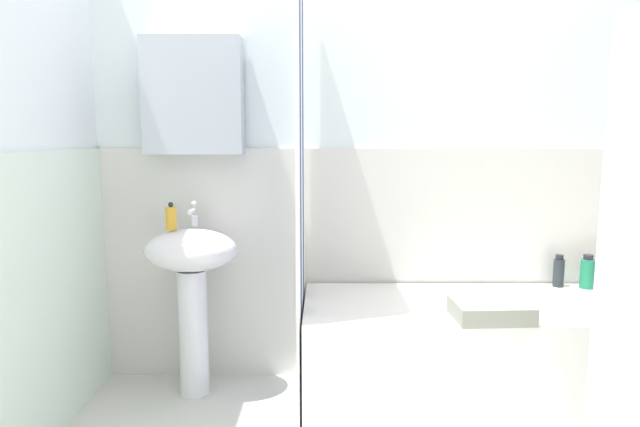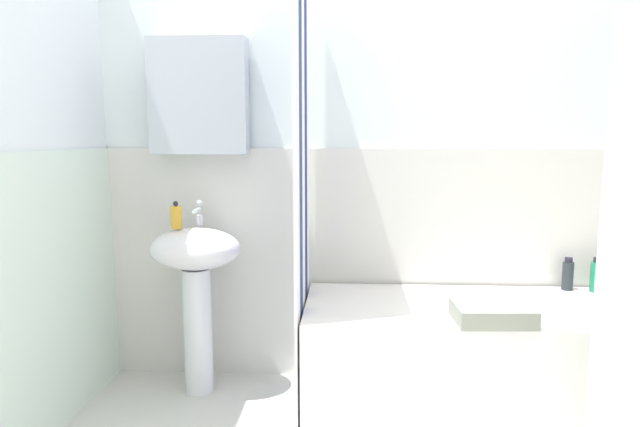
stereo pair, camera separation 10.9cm
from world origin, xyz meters
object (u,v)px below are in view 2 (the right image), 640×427
object	(u,v)px
bathtub	(481,359)
conditioner_bottle	(568,275)
soap_dispenser	(176,217)
towel_folded	(492,313)
sink	(196,273)
lotion_bottle	(597,276)
shampoo_bottle	(617,273)

from	to	relation	value
bathtub	conditioner_bottle	distance (m)	0.64
soap_dispenser	towel_folded	bearing A→B (deg)	-13.64
soap_dispenser	sink	bearing A→B (deg)	8.52
sink	conditioner_bottle	world-z (taller)	sink
bathtub	conditioner_bottle	world-z (taller)	conditioner_bottle
conditioner_bottle	lotion_bottle	bearing A→B (deg)	-12.16
lotion_bottle	towel_folded	world-z (taller)	lotion_bottle
soap_dispenser	shampoo_bottle	distance (m)	2.15
soap_dispenser	bathtub	size ratio (longest dim) A/B	0.08
lotion_bottle	conditioner_bottle	world-z (taller)	lotion_bottle
lotion_bottle	shampoo_bottle	bearing A→B (deg)	6.95
conditioner_bottle	soap_dispenser	bearing A→B (deg)	-175.46
bathtub	towel_folded	world-z (taller)	towel_folded
sink	lotion_bottle	distance (m)	1.95
sink	soap_dispenser	world-z (taller)	soap_dispenser
sink	towel_folded	bearing A→B (deg)	-14.97
lotion_bottle	towel_folded	distance (m)	0.78
soap_dispenser	lotion_bottle	xyz separation A→B (m)	(2.03, 0.12, -0.29)
bathtub	shampoo_bottle	distance (m)	0.82
soap_dispenser	shampoo_bottle	size ratio (longest dim) A/B	0.67
bathtub	sink	bearing A→B (deg)	174.38
conditioner_bottle	shampoo_bottle	bearing A→B (deg)	-3.98
soap_dispenser	conditioner_bottle	xyz separation A→B (m)	(1.90, 0.15, -0.29)
bathtub	shampoo_bottle	world-z (taller)	shampoo_bottle
bathtub	lotion_bottle	xyz separation A→B (m)	(0.60, 0.24, 0.33)
sink	bathtub	xyz separation A→B (m)	(1.35, -0.13, -0.35)
soap_dispenser	conditioner_bottle	world-z (taller)	soap_dispenser
conditioner_bottle	towel_folded	bearing A→B (deg)	-134.82
towel_folded	sink	bearing A→B (deg)	165.03
bathtub	lotion_bottle	size ratio (longest dim) A/B	9.41
soap_dispenser	towel_folded	size ratio (longest dim) A/B	0.43
lotion_bottle	conditioner_bottle	bearing A→B (deg)	167.84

